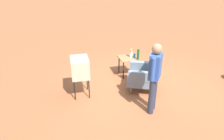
{
  "coord_description": "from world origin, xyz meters",
  "views": [
    {
      "loc": [
        4.71,
        -2.16,
        2.95
      ],
      "look_at": [
        0.05,
        -0.89,
        0.65
      ],
      "focal_mm": 33.08,
      "sensor_mm": 36.0,
      "label": 1
    }
  ],
  "objects_px": {
    "armchair": "(146,73)",
    "person_standing": "(155,75)",
    "bottle_wine_green": "(138,54)",
    "side_table": "(128,60)",
    "flower_vase": "(131,52)",
    "tv_on_stand": "(80,68)",
    "soda_can_blue": "(134,56)"
  },
  "relations": [
    {
      "from": "flower_vase",
      "to": "person_standing",
      "type": "bearing_deg",
      "value": -5.05
    },
    {
      "from": "side_table",
      "to": "tv_on_stand",
      "type": "xyz_separation_m",
      "value": [
        0.78,
        -1.56,
        0.28
      ]
    },
    {
      "from": "armchair",
      "to": "person_standing",
      "type": "relative_size",
      "value": 0.65
    },
    {
      "from": "side_table",
      "to": "flower_vase",
      "type": "distance_m",
      "value": 0.25
    },
    {
      "from": "flower_vase",
      "to": "soda_can_blue",
      "type": "bearing_deg",
      "value": 43.61
    },
    {
      "from": "armchair",
      "to": "side_table",
      "type": "height_order",
      "value": "armchair"
    },
    {
      "from": "person_standing",
      "to": "bottle_wine_green",
      "type": "relative_size",
      "value": 5.12
    },
    {
      "from": "armchair",
      "to": "bottle_wine_green",
      "type": "height_order",
      "value": "armchair"
    },
    {
      "from": "tv_on_stand",
      "to": "soda_can_blue",
      "type": "distance_m",
      "value": 1.88
    },
    {
      "from": "armchair",
      "to": "soda_can_blue",
      "type": "relative_size",
      "value": 8.69
    },
    {
      "from": "person_standing",
      "to": "soda_can_blue",
      "type": "distance_m",
      "value": 1.89
    },
    {
      "from": "soda_can_blue",
      "to": "flower_vase",
      "type": "distance_m",
      "value": 0.14
    },
    {
      "from": "person_standing",
      "to": "flower_vase",
      "type": "height_order",
      "value": "person_standing"
    },
    {
      "from": "armchair",
      "to": "flower_vase",
      "type": "height_order",
      "value": "armchair"
    },
    {
      "from": "side_table",
      "to": "tv_on_stand",
      "type": "relative_size",
      "value": 0.57
    },
    {
      "from": "person_standing",
      "to": "soda_can_blue",
      "type": "bearing_deg",
      "value": 172.3
    },
    {
      "from": "side_table",
      "to": "flower_vase",
      "type": "xyz_separation_m",
      "value": [
        -0.02,
        0.09,
        0.23
      ]
    },
    {
      "from": "side_table",
      "to": "soda_can_blue",
      "type": "relative_size",
      "value": 4.83
    },
    {
      "from": "side_table",
      "to": "flower_vase",
      "type": "relative_size",
      "value": 2.22
    },
    {
      "from": "person_standing",
      "to": "flower_vase",
      "type": "xyz_separation_m",
      "value": [
        -1.93,
        0.17,
        -0.2
      ]
    },
    {
      "from": "tv_on_stand",
      "to": "bottle_wine_green",
      "type": "bearing_deg",
      "value": 107.42
    },
    {
      "from": "person_standing",
      "to": "bottle_wine_green",
      "type": "height_order",
      "value": "person_standing"
    },
    {
      "from": "tv_on_stand",
      "to": "bottle_wine_green",
      "type": "xyz_separation_m",
      "value": [
        -0.56,
        1.79,
        -0.03
      ]
    },
    {
      "from": "soda_can_blue",
      "to": "armchair",
      "type": "bearing_deg",
      "value": -0.65
    },
    {
      "from": "tv_on_stand",
      "to": "soda_can_blue",
      "type": "height_order",
      "value": "tv_on_stand"
    },
    {
      "from": "soda_can_blue",
      "to": "person_standing",
      "type": "bearing_deg",
      "value": -7.7
    },
    {
      "from": "bottle_wine_green",
      "to": "person_standing",
      "type": "bearing_deg",
      "value": -10.33
    },
    {
      "from": "tv_on_stand",
      "to": "bottle_wine_green",
      "type": "distance_m",
      "value": 1.88
    },
    {
      "from": "side_table",
      "to": "soda_can_blue",
      "type": "xyz_separation_m",
      "value": [
        0.06,
        0.17,
        0.15
      ]
    },
    {
      "from": "tv_on_stand",
      "to": "flower_vase",
      "type": "distance_m",
      "value": 1.83
    },
    {
      "from": "side_table",
      "to": "bottle_wine_green",
      "type": "height_order",
      "value": "bottle_wine_green"
    },
    {
      "from": "side_table",
      "to": "tv_on_stand",
      "type": "bearing_deg",
      "value": -63.55
    }
  ]
}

